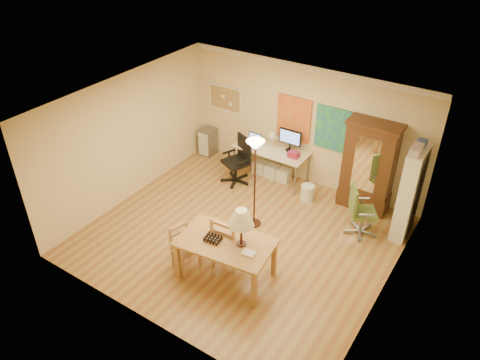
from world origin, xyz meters
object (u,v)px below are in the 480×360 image
Objects in this scene: dining_table at (231,235)px; armoire at (368,172)px; bookshelf at (409,194)px; computer_desk at (273,160)px; office_chair_green at (360,221)px; office_chair_black at (237,170)px.

dining_table is 0.86× the size of armoire.
armoire is at bearing 155.30° from bookshelf.
computer_desk is (-1.02, 3.18, -0.47)m from dining_table.
armoire is 1.06× the size of bookshelf.
armoire is 1.06m from bookshelf.
office_chair_green is at bearing -73.77° from armoire.
armoire reaches higher than computer_desk.
computer_desk is 1.53× the size of office_chair_black.
computer_desk is at bearing 173.38° from bookshelf.
dining_table is at bearing -126.30° from bookshelf.
armoire reaches higher than office_chair_black.
armoire is (2.14, 0.08, 0.38)m from computer_desk.
bookshelf is (0.70, 0.46, 0.63)m from office_chair_green.
office_chair_black is at bearing 121.92° from dining_table.
office_chair_black is at bearing 175.31° from office_chair_green.
bookshelf is (3.69, 0.21, 0.62)m from office_chair_black.
computer_desk is at bearing 161.20° from office_chair_green.
office_chair_green is 0.54× the size of armoire.
dining_table is at bearing -108.86° from armoire.
bookshelf is (0.96, -0.44, 0.07)m from armoire.
dining_table reaches higher than office_chair_black.
office_chair_green is 1.04m from bookshelf.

